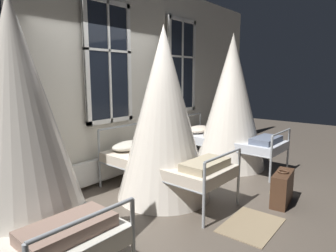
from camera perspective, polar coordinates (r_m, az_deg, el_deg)
The scene contains 8 objects.
ground at distance 4.34m, azimuth 0.25°, elevation -13.84°, with size 16.99×16.99×0.00m, color brown.
back_wall_with_windows at distance 4.94m, azimuth -12.14°, elevation 9.24°, with size 9.50×0.10×3.43m, color beige.
window_bank at distance 4.88m, azimuth -11.02°, elevation 2.40°, with size 4.82×0.10×2.83m.
cot_first at distance 2.87m, azimuth -26.87°, elevation -2.81°, with size 1.35×2.01×2.43m.
cot_second at distance 4.14m, azimuth -0.87°, elevation 1.75°, with size 1.35×2.01×2.42m.
cot_third at distance 5.71m, azimuth 12.15°, elevation 4.19°, with size 1.35×2.01×2.51m.
rug_second at distance 3.77m, azimuth 15.88°, elevation -18.03°, with size 0.80×0.56×0.01m, color #8E7A5B.
suitcase_dark at distance 4.39m, azimuth 21.31°, elevation -11.15°, with size 0.58×0.27×0.47m.
Camera 1 is at (-3.10, -2.50, 1.74)m, focal length 31.37 mm.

